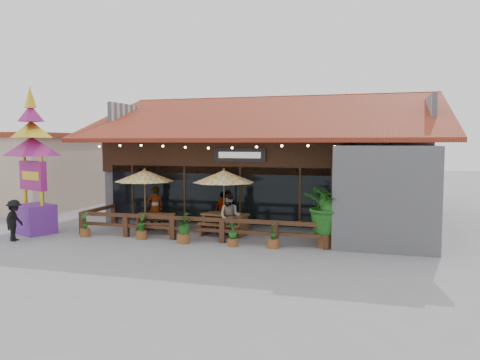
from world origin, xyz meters
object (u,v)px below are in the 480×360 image
(tropical_plant, at_px, (328,206))
(pedestrian, at_px, (14,220))
(picnic_table_left, at_px, (156,220))
(umbrella_right, at_px, (224,177))
(umbrella_left, at_px, (145,176))
(picnic_table_right, at_px, (225,221))
(thai_sign_tower, at_px, (32,150))

(tropical_plant, height_order, pedestrian, tropical_plant)
(picnic_table_left, xyz_separation_m, tropical_plant, (7.10, -0.78, 0.96))
(umbrella_right, height_order, tropical_plant, umbrella_right)
(umbrella_left, relative_size, umbrella_right, 0.92)
(umbrella_right, distance_m, picnic_table_right, 1.76)
(picnic_table_left, bearing_deg, umbrella_right, 6.26)
(umbrella_right, xyz_separation_m, picnic_table_right, (0.07, -0.07, -1.76))
(picnic_table_right, height_order, thai_sign_tower, thai_sign_tower)
(umbrella_right, bearing_deg, tropical_plant, -14.56)
(picnic_table_left, xyz_separation_m, picnic_table_right, (2.94, 0.25, 0.08))
(picnic_table_right, distance_m, pedestrian, 8.02)
(umbrella_right, relative_size, tropical_plant, 1.30)
(picnic_table_right, bearing_deg, umbrella_left, -179.86)
(umbrella_left, height_order, pedestrian, umbrella_left)
(umbrella_left, relative_size, picnic_table_right, 1.51)
(umbrella_left, bearing_deg, pedestrian, -138.61)
(tropical_plant, bearing_deg, umbrella_right, 165.44)
(umbrella_left, bearing_deg, tropical_plant, -7.53)
(umbrella_left, bearing_deg, picnic_table_left, -21.25)
(umbrella_left, distance_m, tropical_plant, 7.82)
(umbrella_left, distance_m, thai_sign_tower, 4.60)
(picnic_table_right, relative_size, tropical_plant, 0.80)
(thai_sign_tower, bearing_deg, umbrella_left, 24.05)
(pedestrian, bearing_deg, tropical_plant, -93.09)
(umbrella_left, distance_m, umbrella_right, 3.48)
(picnic_table_left, distance_m, picnic_table_right, 2.96)
(picnic_table_left, distance_m, pedestrian, 5.33)
(thai_sign_tower, bearing_deg, picnic_table_left, 18.68)
(tropical_plant, bearing_deg, umbrella_left, 172.47)
(picnic_table_left, distance_m, thai_sign_tower, 5.73)
(umbrella_right, relative_size, picnic_table_left, 1.80)
(umbrella_right, bearing_deg, picnic_table_left, -173.74)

